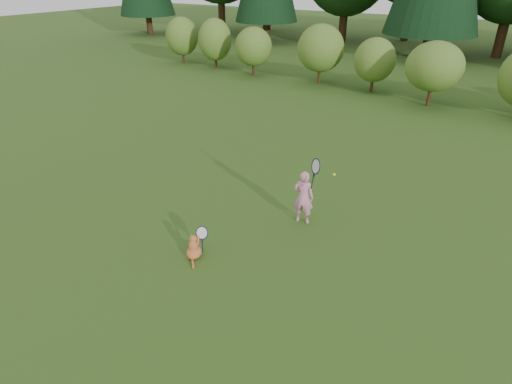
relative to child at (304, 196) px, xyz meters
The scene contains 5 objects.
ground 1.84m from the child, 132.70° to the right, with size 100.00×100.00×0.00m, color #2B4B15.
shrub_row 11.82m from the child, 95.65° to the left, with size 28.00×3.00×2.80m, color #497023, non-canonical shape.
child is the anchor object (origin of this frame).
cat 2.68m from the child, 117.59° to the right, with size 0.48×0.76×0.69m.
tennis_ball 0.82m from the child, 47.15° to the left, with size 0.07×0.07×0.07m.
Camera 1 is at (4.72, -6.33, 5.16)m, focal length 30.00 mm.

